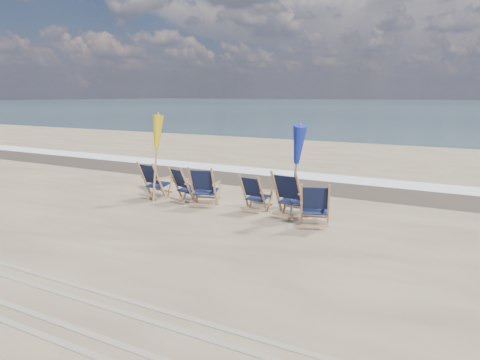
{
  "coord_description": "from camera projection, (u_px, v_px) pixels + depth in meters",
  "views": [
    {
      "loc": [
        5.12,
        -6.57,
        2.77
      ],
      "look_at": [
        0.0,
        2.2,
        0.9
      ],
      "focal_mm": 35.0,
      "sensor_mm": 36.0,
      "label": 1
    }
  ],
  "objects": [
    {
      "name": "beach_chair_5",
      "position": [
        329.0,
        206.0,
        9.62
      ],
      "size": [
        0.84,
        0.89,
        0.99
      ],
      "primitive_type": null,
      "rotation": [
        0.0,
        0.0,
        3.5
      ],
      "color": "#111834",
      "rests_on": "ground"
    },
    {
      "name": "tire_tracks",
      "position": [
        52.0,
        304.0,
        6.24
      ],
      "size": [
        80.0,
        1.3,
        0.01
      ],
      "primitive_type": null,
      "color": "gray",
      "rests_on": "ground"
    },
    {
      "name": "beach_chair_3",
      "position": [
        262.0,
        195.0,
        10.91
      ],
      "size": [
        0.64,
        0.7,
        0.92
      ],
      "primitive_type": null,
      "rotation": [
        0.0,
        0.0,
        3.07
      ],
      "color": "#111834",
      "rests_on": "ground"
    },
    {
      "name": "beach_chair_4",
      "position": [
        300.0,
        197.0,
        10.25
      ],
      "size": [
        0.78,
        0.86,
        1.1
      ],
      "primitive_type": null,
      "rotation": [
        0.0,
        0.0,
        3.05
      ],
      "color": "#111834",
      "rests_on": "ground"
    },
    {
      "name": "umbrella_yellow",
      "position": [
        155.0,
        136.0,
        12.01
      ],
      "size": [
        0.3,
        0.3,
        2.24
      ],
      "color": "#A47449",
      "rests_on": "ground"
    },
    {
      "name": "wet_sand_strip",
      "position": [
        315.0,
        185.0,
        14.4
      ],
      "size": [
        200.0,
        2.6,
        0.0
      ],
      "primitive_type": "cube",
      "color": "#42362A",
      "rests_on": "ground"
    },
    {
      "name": "beach_chair_0",
      "position": [
        159.0,
        181.0,
        12.29
      ],
      "size": [
        0.71,
        0.79,
        1.01
      ],
      "primitive_type": null,
      "rotation": [
        0.0,
        0.0,
        3.05
      ],
      "color": "#111834",
      "rests_on": "ground"
    },
    {
      "name": "umbrella_blue",
      "position": [
        296.0,
        147.0,
        10.21
      ],
      "size": [
        0.3,
        0.3,
        2.15
      ],
      "color": "#A5A5AD",
      "rests_on": "ground"
    },
    {
      "name": "surf_foam",
      "position": [
        331.0,
        178.0,
        15.67
      ],
      "size": [
        200.0,
        1.4,
        0.01
      ],
      "primitive_type": "cube",
      "color": "silver",
      "rests_on": "ground"
    },
    {
      "name": "beach_chair_2",
      "position": [
        214.0,
        187.0,
        11.44
      ],
      "size": [
        0.85,
        0.9,
        1.04
      ],
      "primitive_type": null,
      "rotation": [
        0.0,
        0.0,
        3.43
      ],
      "color": "#111834",
      "rests_on": "ground"
    },
    {
      "name": "beach_chair_1",
      "position": [
        187.0,
        186.0,
        11.84
      ],
      "size": [
        0.78,
        0.83,
        0.95
      ],
      "primitive_type": null,
      "rotation": [
        0.0,
        0.0,
        2.85
      ],
      "color": "#111834",
      "rests_on": "ground"
    }
  ]
}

